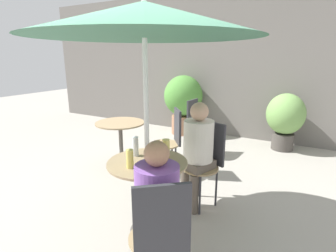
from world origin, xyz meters
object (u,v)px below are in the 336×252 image
bistro_chair_3 (171,136)px  potted_plant_1 (285,117)px  bistro_chair_2 (197,123)px  beer_glass_0 (166,149)px  seated_person_1 (197,147)px  bistro_chair_1 (206,156)px  beer_glass_2 (130,159)px  beer_glass_1 (135,146)px  cafe_table_far (121,133)px  bistro_chair_0 (160,233)px  potted_plant_0 (183,100)px  cafe_table_near (148,177)px  beer_glass_3 (158,160)px  umbrella (144,20)px  seated_person_0 (157,203)px

bistro_chair_3 → potted_plant_1: potted_plant_1 is taller
bistro_chair_2 → beer_glass_0: bistro_chair_2 is taller
seated_person_1 → beer_glass_0: 0.49m
bistro_chair_1 → beer_glass_0: bearing=-86.5°
seated_person_1 → beer_glass_2: 0.87m
bistro_chair_3 → beer_glass_1: bearing=-27.7°
beer_glass_2 → cafe_table_far: bearing=131.8°
bistro_chair_0 → potted_plant_0: (-1.70, 3.89, 0.18)m
cafe_table_near → beer_glass_3: bearing=-27.4°
seated_person_1 → umbrella: umbrella is taller
beer_glass_2 → beer_glass_3: (0.23, 0.10, 0.00)m
potted_plant_0 → potted_plant_1: potted_plant_0 is taller
bistro_chair_2 → bistro_chair_3: size_ratio=1.00×
seated_person_0 → beer_glass_0: size_ratio=6.24×
bistro_chair_2 → seated_person_0: 2.82m
cafe_table_far → beer_glass_0: size_ratio=3.96×
bistro_chair_2 → potted_plant_0: bearing=39.7°
seated_person_0 → beer_glass_3: seated_person_0 is taller
cafe_table_near → beer_glass_0: size_ratio=4.04×
bistro_chair_3 → beer_glass_3: bearing=-15.0°
umbrella → bistro_chair_3: bearing=108.2°
bistro_chair_1 → bistro_chair_2: (-0.71, 1.40, 0.00)m
bistro_chair_3 → umbrella: (0.41, -1.26, 1.39)m
bistro_chair_2 → beer_glass_1: 2.13m
cafe_table_far → bistro_chair_3: (0.77, 0.19, 0.01)m
bistro_chair_3 → beer_glass_3: 1.49m
bistro_chair_2 → seated_person_1: bearing=-153.0°
cafe_table_far → umbrella: (1.18, -1.06, 1.40)m
bistro_chair_2 → beer_glass_3: size_ratio=5.75×
cafe_table_near → beer_glass_0: (0.11, 0.17, 0.25)m
cafe_table_far → seated_person_0: bearing=-44.8°
cafe_table_near → beer_glass_3: (0.18, -0.09, 0.24)m
bistro_chair_1 → beer_glass_2: 1.05m
bistro_chair_1 → seated_person_1: bearing=-90.0°
cafe_table_near → bistro_chair_2: 2.21m
cafe_table_far → umbrella: 2.12m
bistro_chair_0 → umbrella: (-0.52, 0.64, 1.39)m
beer_glass_1 → bistro_chair_1: bearing=55.3°
bistro_chair_3 → bistro_chair_2: bearing=141.3°
cafe_table_far → bistro_chair_0: bearing=-45.2°
seated_person_0 → seated_person_1: bearing=-120.0°
beer_glass_2 → potted_plant_0: size_ratio=0.13×
cafe_table_far → beer_glass_3: 1.80m
cafe_table_far → bistro_chair_1: size_ratio=0.76×
bistro_chair_1 → beer_glass_3: bearing=-76.9°
cafe_table_far → potted_plant_0: potted_plant_0 is taller
cafe_table_far → potted_plant_0: 2.19m
bistro_chair_3 → potted_plant_0: 2.14m
beer_glass_1 → bistro_chair_3: bearing=100.9°
bistro_chair_3 → seated_person_0: bearing=-13.5°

